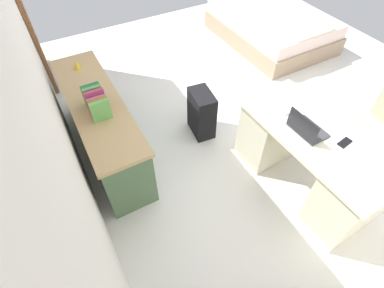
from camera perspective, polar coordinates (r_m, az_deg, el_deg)
The scene contains 13 objects.
ground_plane at distance 4.01m, azimuth 10.53°, elevation 7.78°, with size 5.85×5.85×0.00m, color silver.
wall_back at distance 2.59m, azimuth -29.28°, elevation 13.81°, with size 4.85×0.10×2.66m, color silver.
door_wooden at distance 4.43m, azimuth -30.26°, elevation 22.15°, with size 0.88×0.05×2.04m, color brown.
desk at distance 2.98m, azimuth 21.45°, elevation -2.91°, with size 1.46×0.71×0.74m.
office_chair at distance 3.48m, azimuth 31.76°, elevation 1.77°, with size 0.52×0.52×0.94m.
credenza at distance 3.24m, azimuth -16.98°, elevation 3.23°, with size 1.80×0.48×0.73m.
bed at distance 5.36m, azimuth 15.22°, elevation 21.22°, with size 1.91×1.42×0.58m.
suitcase_black at distance 3.38m, azimuth 1.88°, elevation 5.99°, with size 0.36×0.22×0.56m, color black.
laptop at distance 2.67m, azimuth 21.26°, elevation 2.87°, with size 0.32×0.23×0.21m.
computer_mouse at distance 2.83m, azimuth 18.00°, elevation 5.96°, with size 0.06×0.10×0.03m, color white.
cell_phone_near_laptop at distance 2.75m, azimuth 27.56°, elevation 0.25°, with size 0.07×0.14×0.01m, color black.
book_row at distance 2.82m, azimuth -18.12°, elevation 7.87°, with size 0.32×0.17×0.24m.
figurine_small at distance 3.47m, azimuth -21.54°, elevation 14.21°, with size 0.08×0.08×0.11m, color gold.
Camera 1 is at (-2.27, 2.08, 2.56)m, focal length 27.43 mm.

